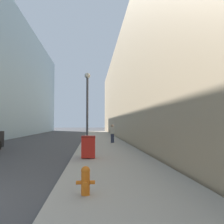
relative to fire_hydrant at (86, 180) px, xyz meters
The scene contains 6 objects.
sidewalk_right 17.41m from the fire_hydrant, 86.25° to the left, with size 3.95×60.00×0.13m.
building_right_stone 27.56m from the fire_hydrant, 70.04° to the left, with size 12.00×60.00×12.06m.
fire_hydrant is the anchor object (origin of this frame).
trash_bin 6.19m from the fire_hydrant, 90.29° to the left, with size 0.67×0.68×1.06m.
lamppost 10.74m from the fire_hydrant, 90.96° to the left, with size 0.38×0.38×5.00m.
pedestrian_on_sidewalk 15.51m from the fire_hydrant, 83.05° to the left, with size 0.32×0.21×1.57m.
Camera 1 is at (4.54, -5.28, 1.80)m, focal length 40.00 mm.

